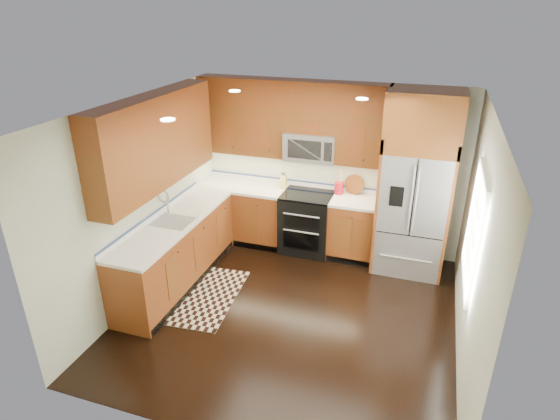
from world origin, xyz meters
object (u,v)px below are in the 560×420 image
(range, at_px, (307,223))
(rug, at_px, (205,296))
(knife_block, at_px, (283,181))
(refrigerator, at_px, (416,185))
(utensil_crock, at_px, (339,186))

(range, bearing_deg, rug, -119.52)
(rug, height_order, knife_block, knife_block)
(refrigerator, bearing_deg, knife_block, 173.91)
(utensil_crock, bearing_deg, refrigerator, -11.48)
(refrigerator, height_order, utensil_crock, refrigerator)
(range, xyz_separation_m, rug, (-0.95, -1.68, -0.46))
(refrigerator, xyz_separation_m, rug, (-2.50, -1.64, -1.30))
(refrigerator, bearing_deg, utensil_crock, 168.52)
(refrigerator, height_order, knife_block, refrigerator)
(range, xyz_separation_m, knife_block, (-0.44, 0.17, 0.57))
(knife_block, bearing_deg, rug, -105.39)
(refrigerator, relative_size, utensil_crock, 6.74)
(range, height_order, refrigerator, refrigerator)
(knife_block, distance_m, utensil_crock, 0.88)
(refrigerator, xyz_separation_m, utensil_crock, (-1.11, 0.23, -0.23))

